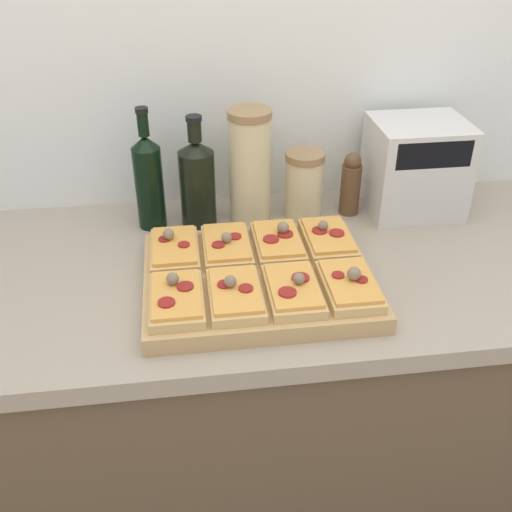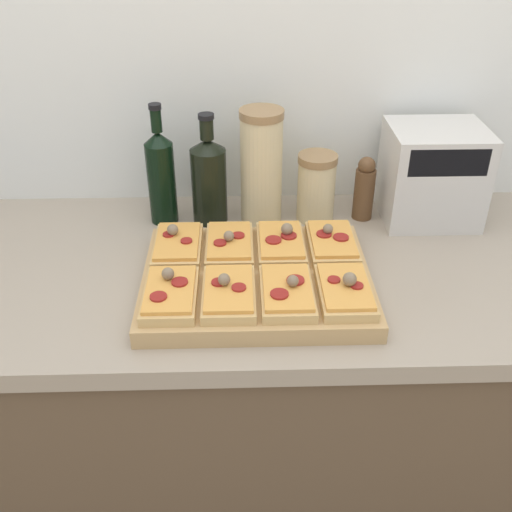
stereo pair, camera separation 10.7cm
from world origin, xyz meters
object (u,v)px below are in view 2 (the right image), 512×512
Objects in this scene: cutting_board at (256,280)px; grain_jar_short at (316,187)px; olive_oil_bottle at (161,175)px; wine_bottle at (209,179)px; pepper_mill at (364,189)px; grain_jar_tall at (261,167)px; toaster_oven at (432,174)px.

grain_jar_short reaches higher than cutting_board.
olive_oil_bottle reaches higher than cutting_board.
wine_bottle is 0.37m from pepper_mill.
wine_bottle is at bearing 180.00° from grain_jar_tall.
grain_jar_short is (0.37, 0.00, -0.04)m from olive_oil_bottle.
pepper_mill is (0.12, 0.00, -0.01)m from grain_jar_short.
pepper_mill is (0.37, 0.00, -0.03)m from wine_bottle.
grain_jar_tall is at bearing 0.00° from wine_bottle.
grain_jar_tall is at bearing 179.88° from toaster_oven.
grain_jar_short is (0.13, -0.00, -0.05)m from grain_jar_tall.
grain_jar_tall is at bearing 0.00° from olive_oil_bottle.
olive_oil_bottle is 0.37m from grain_jar_short.
grain_jar_tall is (0.12, 0.00, 0.03)m from wine_bottle.
wine_bottle is (0.11, 0.00, -0.01)m from olive_oil_bottle.
cutting_board is 1.85× the size of toaster_oven.
toaster_oven is (0.41, -0.00, -0.02)m from grain_jar_tall.
cutting_board is 2.88× the size of pepper_mill.
cutting_board is 0.32m from wine_bottle.
grain_jar_tall is (0.02, 0.29, 0.12)m from cutting_board.
grain_jar_short is 0.28m from toaster_oven.
pepper_mill is at bearing 47.42° from cutting_board.
grain_jar_short is at bearing -0.00° from grain_jar_tall.
cutting_board is at bearing -94.03° from grain_jar_tall.
wine_bottle reaches higher than cutting_board.
olive_oil_bottle is at bearing 180.00° from grain_jar_short.
grain_jar_short is at bearing 62.49° from cutting_board.
cutting_board is at bearing -70.54° from wine_bottle.
wine_bottle is 0.53m from toaster_oven.
olive_oil_bottle reaches higher than grain_jar_tall.
toaster_oven is at bearing -0.12° from grain_jar_tall.
olive_oil_bottle is 0.11m from wine_bottle.
grain_jar_tall is 1.66× the size of grain_jar_short.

